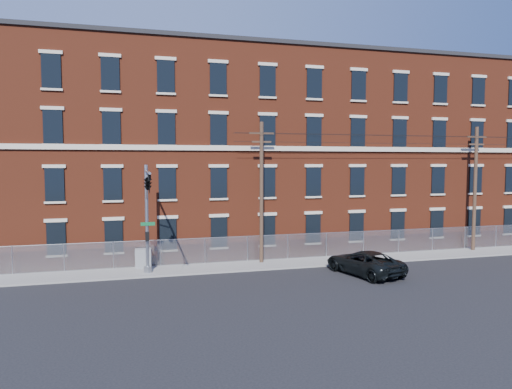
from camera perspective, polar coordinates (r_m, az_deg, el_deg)
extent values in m
plane|color=black|center=(27.84, -0.20, -11.17)|extent=(140.00, 140.00, 0.00)
cube|color=gray|center=(36.98, 16.16, -7.42)|extent=(65.00, 3.00, 0.12)
cube|color=maroon|center=(44.21, 10.31, 4.86)|extent=(55.00, 14.00, 16.00)
cube|color=black|center=(45.08, 10.44, 15.28)|extent=(55.30, 14.30, 0.30)
cube|color=beige|center=(37.93, 14.90, 5.40)|extent=(55.00, 0.18, 0.35)
cube|color=black|center=(33.69, -23.39, -5.01)|extent=(1.20, 0.10, 2.20)
cube|color=black|center=(33.33, -23.56, 1.12)|extent=(1.20, 0.10, 2.20)
cube|color=black|center=(33.38, -23.74, 7.64)|extent=(1.20, 0.10, 2.20)
cube|color=black|center=(33.82, -23.92, 13.74)|extent=(1.20, 0.10, 2.20)
cube|color=black|center=(33.34, -17.12, -4.95)|extent=(1.20, 0.10, 2.20)
cube|color=black|center=(32.98, -17.25, 1.24)|extent=(1.20, 0.10, 2.20)
cube|color=black|center=(33.03, -17.39, 7.84)|extent=(1.20, 0.10, 2.20)
cube|color=black|center=(33.48, -17.52, 14.00)|extent=(1.20, 0.10, 2.20)
cube|color=black|center=(33.40, -10.80, -4.83)|extent=(1.20, 0.10, 2.20)
cube|color=black|center=(33.04, -10.88, 1.35)|extent=(1.20, 0.10, 2.20)
cube|color=black|center=(33.09, -10.97, 7.94)|extent=(1.20, 0.10, 2.20)
cube|color=black|center=(33.53, -11.05, 14.09)|extent=(1.20, 0.10, 2.20)
cube|color=black|center=(33.85, -4.58, -4.65)|extent=(1.20, 0.10, 2.20)
cube|color=black|center=(33.50, -4.61, 1.45)|extent=(1.20, 0.10, 2.20)
cube|color=black|center=(33.55, -4.65, 7.95)|extent=(1.20, 0.10, 2.20)
cube|color=black|center=(33.99, -4.68, 14.01)|extent=(1.20, 0.10, 2.20)
cube|color=black|center=(34.69, 1.41, -4.43)|extent=(1.20, 0.10, 2.20)
cube|color=black|center=(34.35, 1.42, 1.52)|extent=(1.20, 0.10, 2.20)
cube|color=black|center=(34.40, 1.43, 7.86)|extent=(1.20, 0.10, 2.20)
cube|color=black|center=(34.82, 1.44, 13.78)|extent=(1.20, 0.10, 2.20)
cube|color=black|center=(35.89, 7.05, -4.17)|extent=(1.20, 0.10, 2.20)
cube|color=black|center=(35.56, 7.10, 1.58)|extent=(1.20, 0.10, 2.20)
cube|color=black|center=(35.60, 7.15, 7.70)|extent=(1.20, 0.10, 2.20)
cube|color=black|center=(36.02, 7.20, 13.42)|extent=(1.20, 0.10, 2.20)
cube|color=black|center=(37.41, 12.27, -3.90)|extent=(1.20, 0.10, 2.20)
cube|color=black|center=(37.09, 12.36, 1.62)|extent=(1.20, 0.10, 2.20)
cube|color=black|center=(37.13, 12.44, 7.48)|extent=(1.20, 0.10, 2.20)
cube|color=black|center=(37.53, 12.53, 12.98)|extent=(1.20, 0.10, 2.20)
cube|color=black|center=(39.21, 17.05, -3.63)|extent=(1.20, 0.10, 2.20)
cube|color=black|center=(38.91, 17.16, 1.64)|extent=(1.20, 0.10, 2.20)
cube|color=black|center=(38.95, 17.28, 7.23)|extent=(1.20, 0.10, 2.20)
cube|color=black|center=(39.33, 17.39, 12.47)|extent=(1.20, 0.10, 2.20)
cube|color=black|center=(41.26, 21.38, -3.35)|extent=(1.20, 0.10, 2.20)
cube|color=black|center=(40.98, 21.51, 1.65)|extent=(1.20, 0.10, 2.20)
cube|color=black|center=(41.01, 21.65, 6.96)|extent=(1.20, 0.10, 2.20)
cube|color=black|center=(41.37, 21.78, 11.94)|extent=(1.20, 0.10, 2.20)
cube|color=black|center=(43.53, 25.28, -3.09)|extent=(1.20, 0.10, 2.20)
cube|color=black|center=(43.26, 25.42, 1.65)|extent=(1.20, 0.10, 2.20)
cube|color=black|center=(43.29, 25.57, 6.68)|extent=(1.20, 0.10, 2.20)
cube|color=black|center=(43.63, 25.72, 11.40)|extent=(1.20, 0.10, 2.20)
cube|color=black|center=(45.97, 28.78, -2.84)|extent=(1.20, 0.10, 2.20)
cube|color=black|center=(45.72, 28.93, 1.64)|extent=(1.20, 0.10, 2.20)
cube|color=#A5A8AD|center=(37.90, 15.17, -5.65)|extent=(59.00, 0.02, 1.80)
cylinder|color=#9EA0A5|center=(37.77, 15.19, -4.31)|extent=(59.00, 0.04, 0.04)
cylinder|color=#9EA0A5|center=(33.74, -27.83, -7.17)|extent=(0.06, 0.06, 1.85)
cylinder|color=#9EA0A5|center=(33.19, -22.56, -7.19)|extent=(0.06, 0.06, 1.85)
cylinder|color=#9EA0A5|center=(32.91, -17.15, -7.15)|extent=(0.06, 0.06, 1.85)
cylinder|color=#9EA0A5|center=(32.93, -11.70, -7.05)|extent=(0.06, 0.06, 1.85)
cylinder|color=#9EA0A5|center=(33.25, -6.31, -6.88)|extent=(0.06, 0.06, 1.85)
cylinder|color=#9EA0A5|center=(33.84, -1.07, -6.67)|extent=(0.06, 0.06, 1.85)
cylinder|color=#9EA0A5|center=(34.70, 3.94, -6.41)|extent=(0.06, 0.06, 1.85)
cylinder|color=#9EA0A5|center=(35.82, 8.67, -6.12)|extent=(0.06, 0.06, 1.85)
cylinder|color=#9EA0A5|center=(37.16, 13.09, -5.81)|extent=(0.06, 0.06, 1.85)
cylinder|color=#9EA0A5|center=(38.70, 17.17, -5.49)|extent=(0.06, 0.06, 1.85)
cylinder|color=#9EA0A5|center=(40.42, 20.91, -5.18)|extent=(0.06, 0.06, 1.85)
cylinder|color=#9EA0A5|center=(42.30, 24.34, -4.87)|extent=(0.06, 0.06, 1.85)
cylinder|color=#9EA0A5|center=(44.32, 27.45, -4.58)|extent=(0.06, 0.06, 1.85)
cylinder|color=#9EA0A5|center=(30.72, -13.30, -2.96)|extent=(0.22, 0.22, 7.00)
cylinder|color=#9EA0A5|center=(31.28, -13.20, -8.97)|extent=(0.50, 0.50, 0.40)
cylinder|color=#9EA0A5|center=(27.25, -13.20, 2.71)|extent=(0.14, 6.50, 0.14)
cylinder|color=#9EA0A5|center=(29.34, -13.29, 0.84)|extent=(0.08, 2.18, 1.56)
cube|color=#0C592D|center=(30.61, -13.18, -3.55)|extent=(0.90, 0.03, 0.22)
cube|color=black|center=(30.62, -13.25, -5.06)|extent=(0.25, 0.25, 0.60)
imported|color=black|center=(24.72, -12.99, 1.32)|extent=(0.16, 0.20, 1.00)
imported|color=black|center=(27.52, -13.20, 1.58)|extent=(0.53, 2.48, 1.00)
cylinder|color=#473123|center=(32.87, 0.68, 0.23)|extent=(0.28, 0.28, 10.00)
cube|color=#473123|center=(32.86, 0.69, 7.55)|extent=(1.80, 0.12, 0.12)
cube|color=#473123|center=(32.83, 0.69, 6.51)|extent=(1.40, 0.12, 0.12)
cylinder|color=#473123|center=(41.51, 25.36, 0.63)|extent=(0.28, 0.28, 10.00)
cube|color=#473123|center=(41.50, 25.54, 6.42)|extent=(1.80, 0.12, 0.12)
cube|color=#473123|center=(41.48, 25.51, 5.60)|extent=(1.40, 0.12, 0.12)
cylinder|color=black|center=(41.28, 25.81, 6.43)|extent=(40.00, 0.02, 0.02)
cylinder|color=black|center=(41.73, 25.27, 6.42)|extent=(40.00, 0.02, 0.02)
cylinder|color=black|center=(41.48, 25.51, 5.60)|extent=(40.00, 0.02, 0.02)
imported|color=black|center=(31.18, 13.17, -8.15)|extent=(3.92, 6.07, 1.55)
cube|color=slate|center=(32.54, -13.71, -7.64)|extent=(1.09, 0.60, 1.33)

